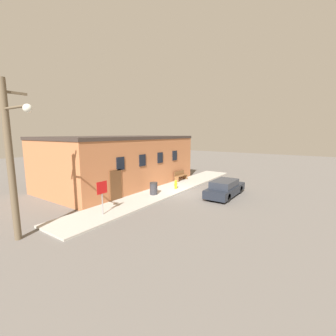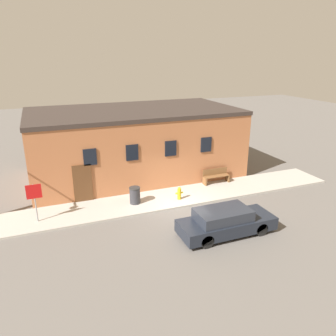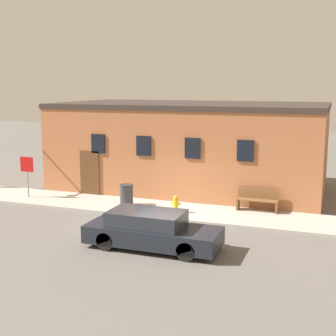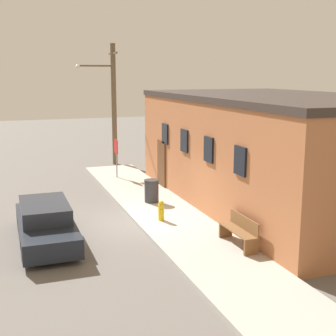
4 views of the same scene
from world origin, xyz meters
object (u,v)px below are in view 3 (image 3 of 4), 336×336
trash_bin (126,195)px  parked_car (151,230)px  stop_sign (27,169)px  bench (258,200)px  fire_hydrant (176,204)px

trash_bin → parked_car: parked_car is taller
parked_car → stop_sign: bearing=152.2°
stop_sign → parked_car: stop_sign is taller
stop_sign → parked_car: bearing=-27.8°
trash_bin → stop_sign: bearing=-177.1°
parked_car → bench: bearing=64.6°
fire_hydrant → bench: 3.42m
stop_sign → trash_bin: 5.02m
bench → parked_car: (-2.57, -5.43, 0.04)m
trash_bin → fire_hydrant: bearing=-9.8°
stop_sign → bench: stop_sign is taller
fire_hydrant → parked_car: (0.53, -4.00, 0.13)m
stop_sign → bench: size_ratio=1.12×
parked_car → fire_hydrant: bearing=97.6°
trash_bin → parked_car: size_ratio=0.20×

